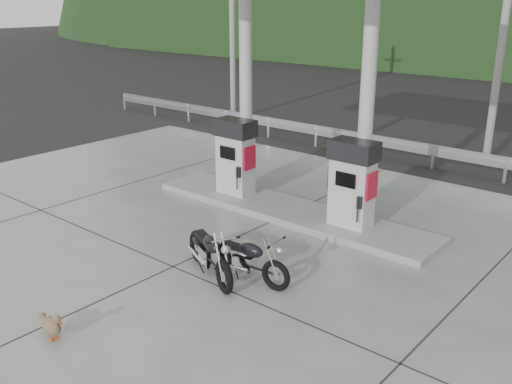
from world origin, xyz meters
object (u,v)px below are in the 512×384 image
Objects in this scene: gas_pump_right at (352,184)px; duck at (51,326)px; motorcycle_left at (210,254)px; motorcycle_right at (247,260)px; gas_pump_left at (235,157)px.

duck is (-1.23, -6.16, -0.85)m from gas_pump_right.
motorcycle_left reaches higher than duck.
gas_pump_right is 1.10× the size of motorcycle_right.
gas_pump_right is 3.28× the size of duck.
motorcycle_right is at bearing 76.82° from duck.
duck is at bearing -73.33° from motorcycle_left.
gas_pump_right is at bearing 80.68° from motorcycle_right.
gas_pump_left is at bearing 112.21° from duck.
gas_pump_left is 6.52m from duck.
motorcycle_right is (-0.23, -3.02, -0.66)m from gas_pump_right.
motorcycle_left is 2.89m from duck.
gas_pump_left is at bearing 150.09° from motorcycle_left.
duck is (-0.40, -2.85, -0.22)m from motorcycle_left.
gas_pump_right reaches higher than motorcycle_left.
gas_pump_right reaches higher than duck.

